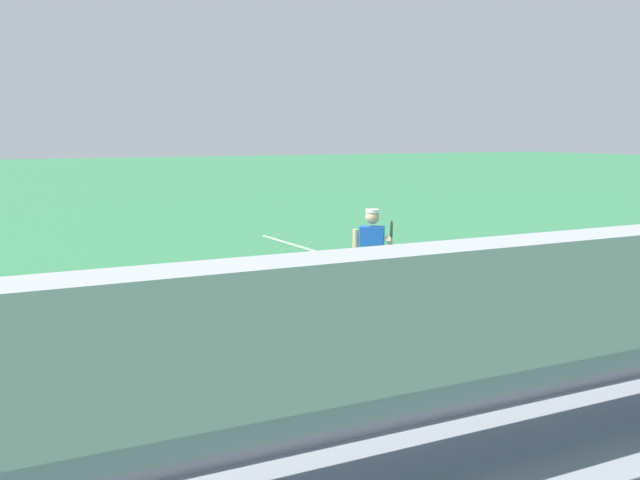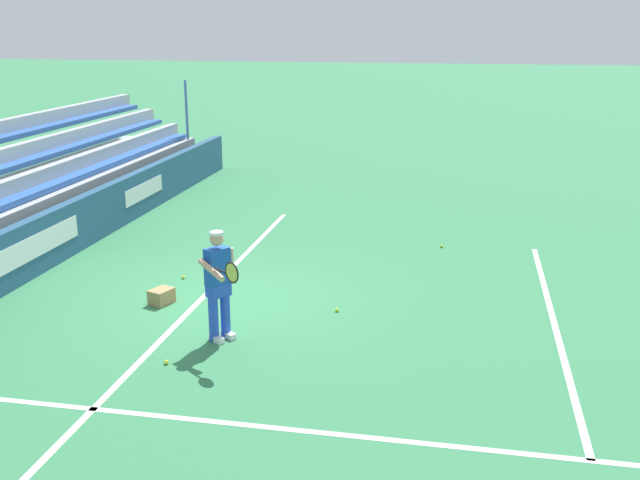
% 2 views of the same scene
% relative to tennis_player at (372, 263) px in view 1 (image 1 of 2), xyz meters
% --- Properties ---
extents(ground_plane, '(160.00, 160.00, 0.00)m').
position_rel_tennis_player_xyz_m(ground_plane, '(-1.72, -0.39, -0.89)').
color(ground_plane, '#337A4C').
extents(court_baseline_white, '(12.00, 0.10, 0.01)m').
position_rel_tennis_player_xyz_m(court_baseline_white, '(-1.72, -0.89, -0.89)').
color(court_baseline_white, white).
rests_on(court_baseline_white, ground).
extents(court_sideline_white, '(0.10, 12.00, 0.01)m').
position_rel_tennis_player_xyz_m(court_sideline_white, '(2.39, 3.61, -0.89)').
color(court_sideline_white, white).
rests_on(court_sideline_white, ground).
extents(court_service_line_white, '(8.22, 0.10, 0.01)m').
position_rel_tennis_player_xyz_m(court_service_line_white, '(-1.72, 5.11, -0.89)').
color(court_service_line_white, white).
rests_on(court_service_line_white, ground).
extents(back_wall_sponsor_board, '(23.31, 0.25, 1.10)m').
position_rel_tennis_player_xyz_m(back_wall_sponsor_board, '(-1.73, -4.51, -0.34)').
color(back_wall_sponsor_board, navy).
rests_on(back_wall_sponsor_board, ground).
extents(tennis_player, '(0.97, 0.81, 1.71)m').
position_rel_tennis_player_xyz_m(tennis_player, '(0.00, 0.00, 0.00)').
color(tennis_player, blue).
rests_on(tennis_player, ground).
extents(ball_box_cardboard, '(0.48, 0.42, 0.26)m').
position_rel_tennis_player_xyz_m(ball_box_cardboard, '(-1.26, -1.49, -0.76)').
color(ball_box_cardboard, '#A87F51').
rests_on(ball_box_cardboard, ground).
extents(tennis_ball_far_left, '(0.07, 0.07, 0.07)m').
position_rel_tennis_player_xyz_m(tennis_ball_far_left, '(-2.56, -1.60, -0.86)').
color(tennis_ball_far_left, '#CCE533').
rests_on(tennis_ball_far_left, ground).
extents(tennis_ball_on_baseline, '(0.07, 0.07, 0.07)m').
position_rel_tennis_player_xyz_m(tennis_ball_on_baseline, '(1.00, -0.48, -0.86)').
color(tennis_ball_on_baseline, '#CCE533').
rests_on(tennis_ball_on_baseline, ground).
extents(tennis_ball_far_right, '(0.07, 0.07, 0.07)m').
position_rel_tennis_player_xyz_m(tennis_ball_far_right, '(-1.46, 1.56, -0.86)').
color(tennis_ball_far_right, '#CCE533').
rests_on(tennis_ball_far_right, ground).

